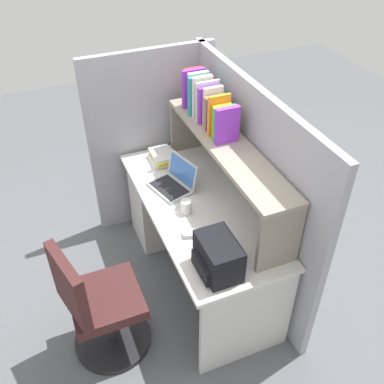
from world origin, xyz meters
name	(u,v)px	position (x,y,z in m)	size (l,w,h in m)	color
ground_plane	(198,274)	(0.00, 0.00, 0.00)	(8.00, 8.00, 0.00)	#595B60
desk	(179,206)	(-0.39, 0.00, 0.40)	(1.60, 0.70, 0.73)	silver
cubicle_partition_rear	(247,186)	(0.00, 0.38, 0.78)	(1.84, 0.05, 1.55)	#9E9EA8
cubicle_partition_left	(153,141)	(-0.85, -0.05, 0.78)	(0.05, 1.06, 1.55)	#9E9EA8
overhead_hutch	(227,156)	(0.00, 0.20, 1.08)	(1.44, 0.28, 0.45)	gray
reference_books_on_shelf	(208,104)	(-0.32, 0.20, 1.31)	(0.63, 0.18, 0.30)	red
laptop	(175,181)	(-0.24, -0.09, 0.78)	(0.37, 0.33, 0.22)	#B7BABF
backpack	(217,257)	(0.60, -0.14, 0.84)	(0.30, 0.23, 0.22)	black
computer_mouse	(191,234)	(0.28, -0.17, 0.75)	(0.06, 0.10, 0.03)	silver
paper_cup	(186,207)	(0.05, -0.11, 0.78)	(0.08, 0.08, 0.10)	white
desk_book_stack	(163,157)	(-0.60, -0.06, 0.77)	(0.23, 0.19, 0.08)	white
office_chair	(99,309)	(0.35, -0.83, 0.39)	(0.52, 0.53, 0.93)	black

